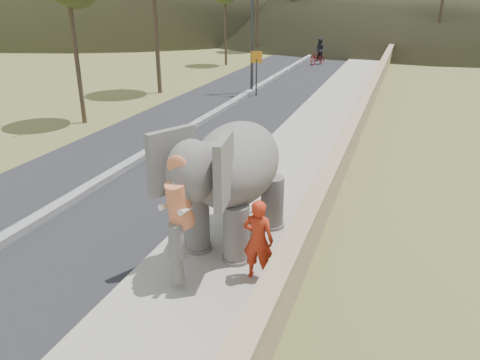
# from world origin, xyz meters

# --- Properties ---
(ground) EXTENTS (160.00, 160.00, 0.00)m
(ground) POSITION_xyz_m (0.00, 0.00, 0.00)
(ground) COLOR olive
(ground) RESTS_ON ground
(road) EXTENTS (7.00, 120.00, 0.03)m
(road) POSITION_xyz_m (-5.00, 10.00, 0.01)
(road) COLOR black
(road) RESTS_ON ground
(median) EXTENTS (0.35, 120.00, 0.22)m
(median) POSITION_xyz_m (-5.00, 10.00, 0.11)
(median) COLOR black
(median) RESTS_ON ground
(walkway) EXTENTS (3.00, 120.00, 0.15)m
(walkway) POSITION_xyz_m (0.00, 10.00, 0.07)
(walkway) COLOR #9E9687
(walkway) RESTS_ON ground
(parapet) EXTENTS (0.30, 120.00, 1.10)m
(parapet) POSITION_xyz_m (1.65, 10.00, 0.55)
(parapet) COLOR tan
(parapet) RESTS_ON ground
(lamppost) EXTENTS (1.76, 0.36, 8.00)m
(lamppost) POSITION_xyz_m (-4.69, 15.82, 4.87)
(lamppost) COLOR #323238
(lamppost) RESTS_ON ground
(signboard) EXTENTS (0.60, 0.08, 2.40)m
(signboard) POSITION_xyz_m (-4.50, 15.10, 1.64)
(signboard) COLOR #2D2D33
(signboard) RESTS_ON ground
(elephant_and_man) EXTENTS (2.51, 4.11, 2.79)m
(elephant_and_man) POSITION_xyz_m (0.02, -0.51, 1.54)
(elephant_and_man) COLOR slate
(elephant_and_man) RESTS_ON ground
(motorcyclist) EXTENTS (1.32, 1.97, 2.02)m
(motorcyclist) POSITION_xyz_m (-3.50, 28.05, 0.79)
(motorcyclist) COLOR maroon
(motorcyclist) RESTS_ON ground
(trees) EXTENTS (47.91, 42.45, 8.78)m
(trees) POSITION_xyz_m (3.15, 30.39, 3.95)
(trees) COLOR #473828
(trees) RESTS_ON ground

